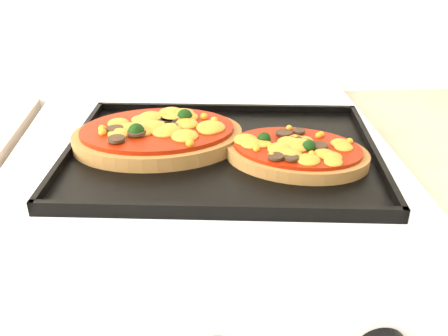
{
  "coord_description": "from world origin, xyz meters",
  "views": [
    {
      "loc": [
        0.0,
        1.03,
        1.25
      ],
      "look_at": [
        0.05,
        1.64,
        0.92
      ],
      "focal_mm": 40.0,
      "sensor_mm": 36.0,
      "label": 1
    }
  ],
  "objects": [
    {
      "name": "baking_tray",
      "position": [
        0.05,
        1.69,
        0.92
      ],
      "size": [
        0.49,
        0.38,
        0.02
      ],
      "primitive_type": "cube",
      "rotation": [
        0.0,
        0.0,
        -0.1
      ],
      "color": "black",
      "rests_on": "stove"
    },
    {
      "name": "pizza_left",
      "position": [
        -0.05,
        1.73,
        0.94
      ],
      "size": [
        0.26,
        0.19,
        0.04
      ],
      "primitive_type": null,
      "rotation": [
        0.0,
        0.0,
        0.04
      ],
      "color": "brown",
      "rests_on": "baking_tray"
    },
    {
      "name": "pizza_right",
      "position": [
        0.15,
        1.66,
        0.93
      ],
      "size": [
        0.24,
        0.2,
        0.03
      ],
      "primitive_type": null,
      "rotation": [
        0.0,
        0.0,
        -0.34
      ],
      "color": "brown",
      "rests_on": "baking_tray"
    }
  ]
}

